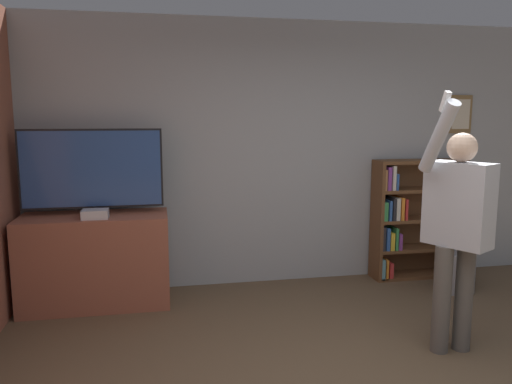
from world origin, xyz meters
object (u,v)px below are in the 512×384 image
object	(u,v)px
bookshelf	(409,219)
person	(458,222)
television	(92,170)
game_console	(95,214)
waste_bin	(456,271)

from	to	relation	value
bookshelf	person	bearing A→B (deg)	-107.52
bookshelf	person	xyz separation A→B (m)	(-0.53, -1.68, 0.35)
television	game_console	bearing A→B (deg)	-80.75
game_console	person	world-z (taller)	person
television	bookshelf	world-z (taller)	television
television	person	size ratio (longest dim) A/B	0.66
bookshelf	person	size ratio (longest dim) A/B	0.67
television	game_console	world-z (taller)	television
person	waste_bin	distance (m)	1.62
game_console	waste_bin	world-z (taller)	game_console
bookshelf	waste_bin	bearing A→B (deg)	-62.53
game_console	bookshelf	size ratio (longest dim) A/B	0.18
television	person	distance (m)	3.12
person	bookshelf	bearing A→B (deg)	133.11
television	waste_bin	xyz separation A→B (m)	(3.50, -0.35, -1.05)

